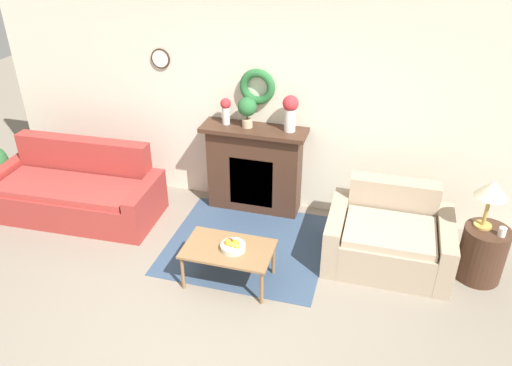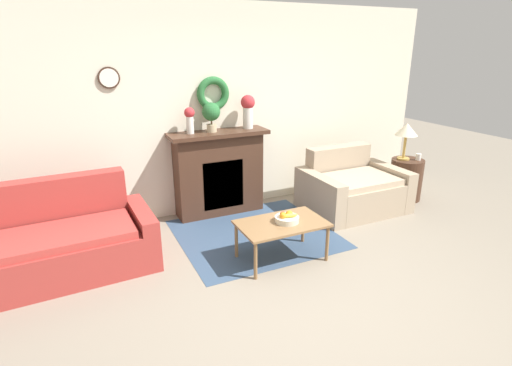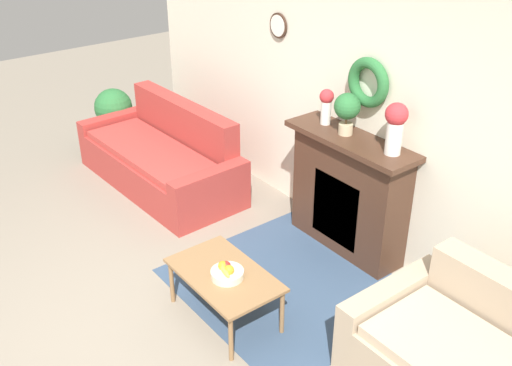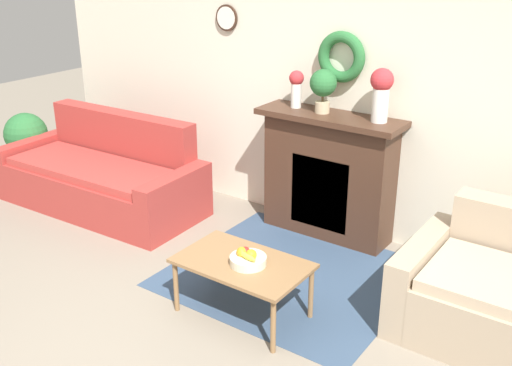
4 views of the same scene
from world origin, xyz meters
TOP-DOWN VIEW (x-y plane):
  - ground_plane at (0.00, 0.00)m, footprint 16.00×16.00m
  - floor_rug at (0.16, 1.48)m, footprint 1.80×1.66m
  - wall_back at (-0.00, 2.50)m, footprint 6.80×0.16m
  - fireplace at (0.01, 2.30)m, footprint 1.29×0.41m
  - couch_left at (-2.11, 1.56)m, footprint 2.14×0.99m
  - loveseat_right at (1.72, 1.64)m, footprint 1.32×0.99m
  - coffee_table at (0.16, 0.82)m, footprint 0.91×0.56m
  - fruit_bowl at (0.21, 0.81)m, footprint 0.25×0.25m
  - side_table_by_loveseat at (2.67, 1.60)m, footprint 0.46×0.46m
  - table_lamp at (2.62, 1.64)m, footprint 0.31×0.31m
  - mug at (2.78, 1.52)m, footprint 0.07×0.07m
  - vase_on_mantel_left at (-0.34, 2.30)m, footprint 0.13×0.13m
  - vase_on_mantel_right at (0.44, 2.30)m, footprint 0.19×0.19m
  - potted_plant_on_mantel at (-0.07, 2.28)m, footprint 0.23×0.23m

SIDE VIEW (x-z plane):
  - ground_plane at x=0.00m, z-range 0.00..0.00m
  - floor_rug at x=0.16m, z-range 0.00..0.01m
  - loveseat_right at x=1.72m, z-range -0.11..0.70m
  - side_table_by_loveseat at x=2.67m, z-range 0.00..0.60m
  - couch_left at x=-2.11m, z-range -0.14..0.75m
  - coffee_table at x=0.16m, z-range 0.17..0.59m
  - fruit_bowl at x=0.21m, z-range 0.41..0.53m
  - fireplace at x=0.01m, z-range 0.01..1.13m
  - mug at x=2.78m, z-range 0.60..0.70m
  - table_lamp at x=2.62m, z-range 0.76..1.28m
  - vase_on_mantel_left at x=-0.34m, z-range 1.15..1.48m
  - wall_back at x=0.00m, z-range 0.00..2.70m
  - potted_plant_on_mantel at x=-0.07m, z-range 1.17..1.54m
  - vase_on_mantel_right at x=0.44m, z-range 1.16..1.60m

